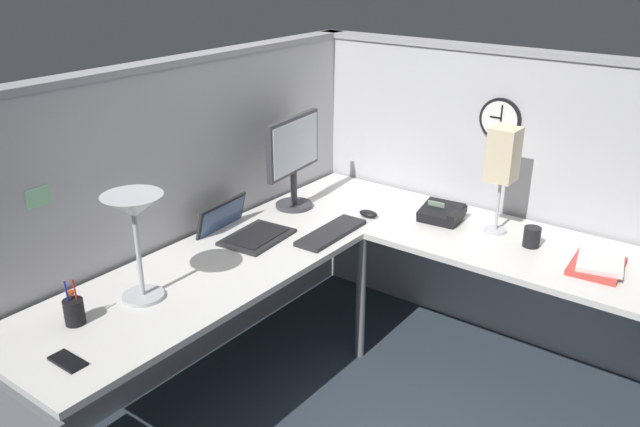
% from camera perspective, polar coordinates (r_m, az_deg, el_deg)
% --- Properties ---
extents(ground_plane, '(6.80, 6.80, 0.00)m').
position_cam_1_polar(ground_plane, '(3.48, 4.15, -14.13)').
color(ground_plane, '#2D3842').
extents(cubicle_wall_back, '(2.57, 0.12, 1.58)m').
position_cam_1_polar(cubicle_wall_back, '(3.34, -11.57, -0.47)').
color(cubicle_wall_back, '#B2B2B7').
rests_on(cubicle_wall_back, ground).
extents(cubicle_wall_right, '(0.12, 2.37, 1.58)m').
position_cam_1_polar(cubicle_wall_right, '(3.69, 15.38, 1.38)').
color(cubicle_wall_right, '#B2B2B7').
rests_on(cubicle_wall_right, ground).
extents(desk, '(2.35, 2.15, 0.73)m').
position_cam_1_polar(desk, '(3.01, 3.72, -6.10)').
color(desk, silver).
rests_on(desk, ground).
extents(monitor, '(0.46, 0.20, 0.50)m').
position_cam_1_polar(monitor, '(3.50, -2.29, 5.04)').
color(monitor, '#38383D').
rests_on(monitor, desk).
extents(laptop, '(0.37, 0.41, 0.22)m').
position_cam_1_polar(laptop, '(3.27, -6.80, -1.41)').
color(laptop, '#232326').
rests_on(laptop, desk).
extents(keyboard, '(0.43, 0.15, 0.02)m').
position_cam_1_polar(keyboard, '(3.25, 0.97, -1.66)').
color(keyboard, '#232326').
rests_on(keyboard, desk).
extents(computer_mouse, '(0.06, 0.10, 0.03)m').
position_cam_1_polar(computer_mouse, '(3.47, 4.20, -0.01)').
color(computer_mouse, black).
rests_on(computer_mouse, desk).
extents(desk_lamp_dome, '(0.24, 0.24, 0.44)m').
position_cam_1_polar(desk_lamp_dome, '(2.64, -15.75, -0.11)').
color(desk_lamp_dome, '#B7BABF').
rests_on(desk_lamp_dome, desk).
extents(pen_cup, '(0.08, 0.08, 0.18)m').
position_cam_1_polar(pen_cup, '(2.67, -20.45, -7.90)').
color(pen_cup, black).
rests_on(pen_cup, desk).
extents(cell_phone, '(0.07, 0.14, 0.01)m').
position_cam_1_polar(cell_phone, '(2.47, -20.93, -11.81)').
color(cell_phone, black).
rests_on(cell_phone, desk).
extents(office_phone, '(0.21, 0.22, 0.11)m').
position_cam_1_polar(office_phone, '(3.46, 10.53, -0.03)').
color(office_phone, black).
rests_on(office_phone, desk).
extents(book_stack, '(0.31, 0.25, 0.04)m').
position_cam_1_polar(book_stack, '(3.17, 22.86, -4.04)').
color(book_stack, '#BF3F38').
rests_on(book_stack, desk).
extents(desk_lamp_paper, '(0.13, 0.13, 0.53)m').
position_cam_1_polar(desk_lamp_paper, '(3.28, 15.52, 4.66)').
color(desk_lamp_paper, '#B7BABF').
rests_on(desk_lamp_paper, desk).
extents(coffee_mug, '(0.08, 0.08, 0.10)m').
position_cam_1_polar(coffee_mug, '(3.27, 17.80, -1.93)').
color(coffee_mug, black).
rests_on(coffee_mug, desk).
extents(wall_clock, '(0.04, 0.22, 0.22)m').
position_cam_1_polar(wall_clock, '(3.53, 15.30, 7.85)').
color(wall_clock, black).
extents(pinned_note_leftmost, '(0.10, 0.00, 0.08)m').
position_cam_1_polar(pinned_note_leftmost, '(2.77, -23.10, 1.28)').
color(pinned_note_leftmost, '#8CCC99').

